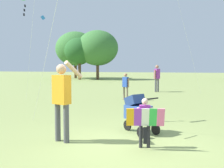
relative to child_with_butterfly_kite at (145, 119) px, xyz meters
The scene contains 7 objects.
ground_plane 0.82m from the child_with_butterfly_kite, behind, with size 120.00×120.00×0.00m, color #849351.
treeline_distant 27.82m from the child_with_butterfly_kite, 89.83° to the left, with size 35.47×7.28×6.27m.
child_with_butterfly_kite is the anchor object (origin of this frame).
person_adult_flyer 1.98m from the child_with_butterfly_kite, behind, with size 0.70×0.54×1.89m.
stroller 1.27m from the child_with_butterfly_kite, 104.91° to the left, with size 1.03×0.91×1.03m.
person_sitting_far 12.54m from the child_with_butterfly_kite, 92.70° to the left, with size 0.40×0.51×1.78m.
person_couple_left 8.05m from the child_with_butterfly_kite, 103.30° to the left, with size 0.39×0.31×1.37m.
Camera 1 is at (1.14, -5.84, 1.79)m, focal length 43.76 mm.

